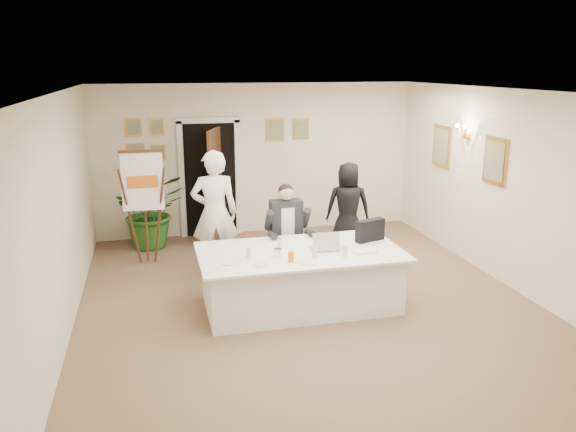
# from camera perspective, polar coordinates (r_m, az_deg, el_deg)

# --- Properties ---
(floor) EXTENTS (7.00, 7.00, 0.00)m
(floor) POSITION_cam_1_polar(r_m,az_deg,el_deg) (7.73, 1.91, -8.68)
(floor) COLOR brown
(floor) RESTS_ON ground
(ceiling) EXTENTS (6.00, 7.00, 0.02)m
(ceiling) POSITION_cam_1_polar(r_m,az_deg,el_deg) (7.08, 2.11, 12.55)
(ceiling) COLOR white
(ceiling) RESTS_ON wall_back
(wall_back) EXTENTS (6.00, 0.10, 2.80)m
(wall_back) POSITION_cam_1_polar(r_m,az_deg,el_deg) (10.62, -3.15, 5.79)
(wall_back) COLOR beige
(wall_back) RESTS_ON floor
(wall_front) EXTENTS (6.00, 0.10, 2.80)m
(wall_front) POSITION_cam_1_polar(r_m,az_deg,el_deg) (4.19, 15.28, -9.60)
(wall_front) COLOR beige
(wall_front) RESTS_ON floor
(wall_left) EXTENTS (0.10, 7.00, 2.80)m
(wall_left) POSITION_cam_1_polar(r_m,az_deg,el_deg) (7.10, -22.01, -0.00)
(wall_left) COLOR beige
(wall_left) RESTS_ON floor
(wall_right) EXTENTS (0.10, 7.00, 2.80)m
(wall_right) POSITION_cam_1_polar(r_m,az_deg,el_deg) (8.57, 21.70, 2.49)
(wall_right) COLOR beige
(wall_right) RESTS_ON floor
(doorway) EXTENTS (1.14, 0.86, 2.20)m
(doorway) POSITION_cam_1_polar(r_m,az_deg,el_deg) (10.39, -7.73, 3.46)
(doorway) COLOR black
(doorway) RESTS_ON floor
(pictures_back_wall) EXTENTS (3.40, 0.06, 0.80)m
(pictures_back_wall) POSITION_cam_1_polar(r_m,az_deg,el_deg) (10.41, -7.52, 8.00)
(pictures_back_wall) COLOR #BD9340
(pictures_back_wall) RESTS_ON wall_back
(pictures_right_wall) EXTENTS (0.06, 2.20, 0.80)m
(pictures_right_wall) POSITION_cam_1_polar(r_m,az_deg,el_deg) (9.48, 17.61, 6.12)
(pictures_right_wall) COLOR #BD9340
(pictures_right_wall) RESTS_ON wall_right
(wall_sconce) EXTENTS (0.20, 0.30, 0.24)m
(wall_sconce) POSITION_cam_1_polar(r_m,az_deg,el_deg) (9.40, 17.41, 8.23)
(wall_sconce) COLOR gold
(wall_sconce) RESTS_ON wall_right
(conference_table) EXTENTS (2.65, 1.41, 0.78)m
(conference_table) POSITION_cam_1_polar(r_m,az_deg,el_deg) (7.45, 1.23, -6.33)
(conference_table) COLOR white
(conference_table) RESTS_ON floor
(seated_man) EXTENTS (0.76, 0.79, 1.48)m
(seated_man) POSITION_cam_1_polar(r_m,az_deg,el_deg) (8.22, -0.13, -1.70)
(seated_man) COLOR black
(seated_man) RESTS_ON floor
(flip_chart) EXTENTS (0.64, 0.41, 1.82)m
(flip_chart) POSITION_cam_1_polar(r_m,az_deg,el_deg) (9.17, -14.33, 0.27)
(flip_chart) COLOR #372011
(flip_chart) RESTS_ON floor
(standing_man) EXTENTS (0.73, 0.51, 1.92)m
(standing_man) POSITION_cam_1_polar(r_m,az_deg,el_deg) (8.50, -7.46, 0.28)
(standing_man) COLOR white
(standing_man) RESTS_ON floor
(standing_woman) EXTENTS (0.86, 0.68, 1.53)m
(standing_woman) POSITION_cam_1_polar(r_m,az_deg,el_deg) (9.66, 6.11, 0.95)
(standing_woman) COLOR black
(standing_woman) RESTS_ON floor
(potted_palm) EXTENTS (1.32, 1.18, 1.32)m
(potted_palm) POSITION_cam_1_polar(r_m,az_deg,el_deg) (10.08, -13.76, 0.55)
(potted_palm) COLOR #20521B
(potted_palm) RESTS_ON floor
(laptop) EXTENTS (0.37, 0.38, 0.28)m
(laptop) POSITION_cam_1_polar(r_m,az_deg,el_deg) (7.36, 3.62, -2.32)
(laptop) COLOR #B7BABC
(laptop) RESTS_ON conference_table
(laptop_bag) EXTENTS (0.45, 0.24, 0.30)m
(laptop_bag) POSITION_cam_1_polar(r_m,az_deg,el_deg) (7.76, 8.33, -1.45)
(laptop_bag) COLOR black
(laptop_bag) RESTS_ON conference_table
(paper_stack) EXTENTS (0.32, 0.24, 0.03)m
(paper_stack) POSITION_cam_1_polar(r_m,az_deg,el_deg) (7.33, 7.70, -3.53)
(paper_stack) COLOR white
(paper_stack) RESTS_ON conference_table
(plate_left) EXTENTS (0.24, 0.24, 0.01)m
(plate_left) POSITION_cam_1_polar(r_m,az_deg,el_deg) (6.90, -5.75, -4.73)
(plate_left) COLOR white
(plate_left) RESTS_ON conference_table
(plate_mid) EXTENTS (0.23, 0.23, 0.01)m
(plate_mid) POSITION_cam_1_polar(r_m,az_deg,el_deg) (6.81, -2.69, -4.93)
(plate_mid) COLOR white
(plate_mid) RESTS_ON conference_table
(plate_near) EXTENTS (0.28, 0.28, 0.01)m
(plate_near) POSITION_cam_1_polar(r_m,az_deg,el_deg) (6.88, 1.95, -4.73)
(plate_near) COLOR white
(plate_near) RESTS_ON conference_table
(glass_a) EXTENTS (0.07, 0.07, 0.14)m
(glass_a) POSITION_cam_1_polar(r_m,az_deg,el_deg) (7.04, -4.00, -3.74)
(glass_a) COLOR silver
(glass_a) RESTS_ON conference_table
(glass_b) EXTENTS (0.07, 0.07, 0.14)m
(glass_b) POSITION_cam_1_polar(r_m,az_deg,el_deg) (7.01, 2.71, -3.80)
(glass_b) COLOR silver
(glass_b) RESTS_ON conference_table
(glass_c) EXTENTS (0.07, 0.07, 0.14)m
(glass_c) POSITION_cam_1_polar(r_m,az_deg,el_deg) (7.12, 5.80, -3.55)
(glass_c) COLOR silver
(glass_c) RESTS_ON conference_table
(glass_d) EXTENTS (0.07, 0.07, 0.14)m
(glass_d) POSITION_cam_1_polar(r_m,az_deg,el_deg) (7.44, -0.82, -2.66)
(glass_d) COLOR silver
(glass_d) RESTS_ON conference_table
(oj_glass) EXTENTS (0.09, 0.09, 0.13)m
(oj_glass) POSITION_cam_1_polar(r_m,az_deg,el_deg) (6.88, 0.32, -4.20)
(oj_glass) COLOR orange
(oj_glass) RESTS_ON conference_table
(steel_jug) EXTENTS (0.11, 0.11, 0.11)m
(steel_jug) POSITION_cam_1_polar(r_m,az_deg,el_deg) (7.06, -1.04, -3.77)
(steel_jug) COLOR silver
(steel_jug) RESTS_ON conference_table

